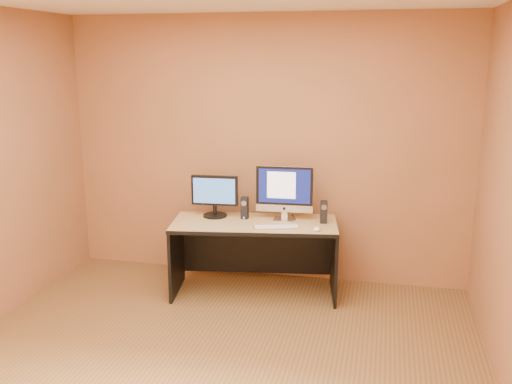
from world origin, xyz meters
TOP-DOWN VIEW (x-y plane):
  - floor at (0.00, 0.00)m, footprint 4.00×4.00m
  - walls at (0.00, 0.00)m, footprint 4.00×4.00m
  - desk at (0.01, 1.48)m, footprint 1.60×0.89m
  - imac at (0.26, 1.63)m, footprint 0.55×0.23m
  - second_monitor at (-0.40, 1.59)m, footprint 0.47×0.26m
  - speaker_left at (-0.11, 1.59)m, footprint 0.07×0.07m
  - speaker_right at (0.64, 1.61)m, footprint 0.07×0.08m
  - keyboard at (0.24, 1.36)m, footprint 0.42×0.23m
  - mouse at (0.61, 1.35)m, footprint 0.08×0.11m
  - cable_a at (0.34, 1.72)m, footprint 0.07×0.20m
  - cable_b at (0.23, 1.77)m, footprint 0.05×0.17m

SIDE VIEW (x-z plane):
  - floor at x=0.00m, z-range 0.00..0.00m
  - desk at x=0.01m, z-range 0.00..0.70m
  - cable_a at x=0.34m, z-range 0.70..0.71m
  - cable_b at x=0.23m, z-range 0.70..0.71m
  - keyboard at x=0.24m, z-range 0.70..0.72m
  - mouse at x=0.61m, z-range 0.70..0.73m
  - speaker_left at x=-0.11m, z-range 0.70..0.91m
  - speaker_right at x=0.64m, z-range 0.70..0.91m
  - second_monitor at x=-0.40m, z-range 0.70..1.10m
  - imac at x=0.26m, z-range 0.70..1.22m
  - walls at x=0.00m, z-range 0.00..2.60m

